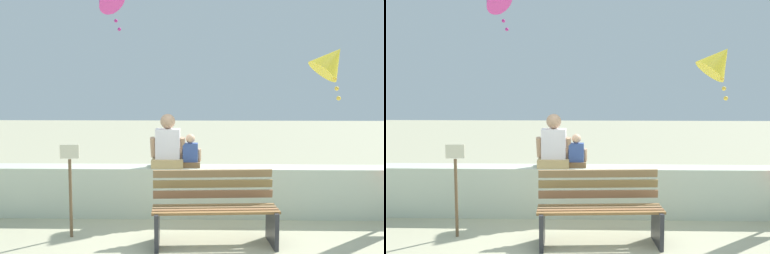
{
  "view_description": "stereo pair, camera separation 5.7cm",
  "coord_description": "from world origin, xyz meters",
  "views": [
    {
      "loc": [
        -0.03,
        -5.15,
        1.95
      ],
      "look_at": [
        -0.19,
        1.37,
        1.35
      ],
      "focal_mm": 41.16,
      "sensor_mm": 36.0,
      "label": 1
    },
    {
      "loc": [
        0.02,
        -5.15,
        1.95
      ],
      "look_at": [
        -0.19,
        1.37,
        1.35
      ],
      "focal_mm": 41.16,
      "sensor_mm": 36.0,
      "label": 2
    }
  ],
  "objects": [
    {
      "name": "sign_post",
      "position": [
        -1.74,
        0.36,
        0.72
      ],
      "size": [
        0.24,
        0.04,
        1.21
      ],
      "color": "brown",
      "rests_on": "ground"
    },
    {
      "name": "kite_yellow",
      "position": [
        2.44,
        3.46,
        2.45
      ],
      "size": [
        0.92,
        0.81,
        1.18
      ],
      "color": "yellow"
    },
    {
      "name": "ground_plane",
      "position": [
        0.0,
        0.0,
        0.0
      ],
      "size": [
        40.0,
        40.0,
        0.0
      ],
      "primitive_type": "plane",
      "color": "#AFAB8A"
    },
    {
      "name": "person_adult",
      "position": [
        -0.55,
        1.36,
        1.06
      ],
      "size": [
        0.52,
        0.38,
        0.8
      ],
      "color": "tan",
      "rests_on": "seawall_ledge"
    },
    {
      "name": "seawall_ledge",
      "position": [
        0.0,
        1.37,
        0.37
      ],
      "size": [
        6.74,
        0.46,
        0.75
      ],
      "primitive_type": "cube",
      "color": "beige",
      "rests_on": "ground"
    },
    {
      "name": "person_child",
      "position": [
        -0.22,
        1.36,
        0.94
      ],
      "size": [
        0.32,
        0.24,
        0.5
      ],
      "color": "brown",
      "rests_on": "seawall_ledge"
    },
    {
      "name": "park_bench",
      "position": [
        0.11,
        0.2,
        0.41
      ],
      "size": [
        1.57,
        0.71,
        0.88
      ],
      "color": "olive",
      "rests_on": "ground"
    }
  ]
}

